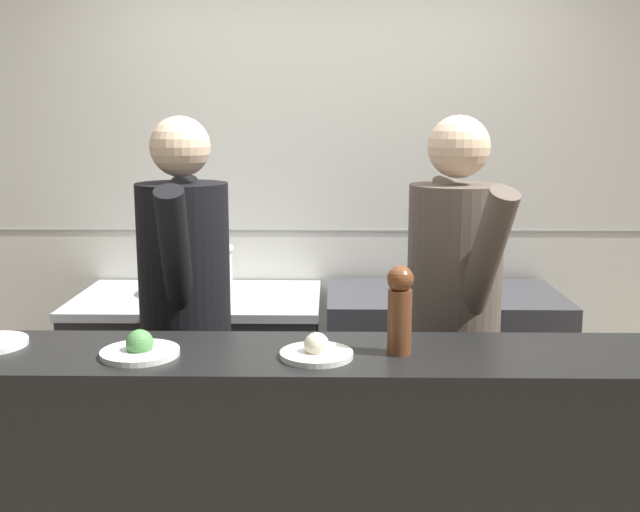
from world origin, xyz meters
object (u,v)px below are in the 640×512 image
stock_pot (200,270)px  chef_sous (453,321)px  pepper_mill (400,308)px  plated_dish_dessert (316,351)px  oven_range (200,382)px  plated_dish_appetiser (140,349)px  chef_head_cook (186,315)px

stock_pot → chef_sous: chef_sous is taller
stock_pot → chef_sous: bearing=-35.0°
pepper_mill → chef_sous: chef_sous is taller
stock_pot → chef_sous: 1.35m
plated_dish_dessert → pepper_mill: bearing=9.1°
stock_pot → pepper_mill: (0.85, -1.35, 0.16)m
oven_range → chef_sous: bearing=-34.0°
plated_dish_appetiser → plated_dish_dessert: plated_dish_appetiser is taller
pepper_mill → chef_head_cook: size_ratio=0.16×
pepper_mill → chef_sous: 0.66m
chef_head_cook → pepper_mill: bearing=-43.7°
chef_head_cook → chef_sous: bearing=-8.0°
oven_range → pepper_mill: size_ratio=4.31×
plated_dish_dessert → chef_head_cook: size_ratio=0.13×
plated_dish_appetiser → pepper_mill: size_ratio=0.87×
plated_dish_appetiser → pepper_mill: pepper_mill is taller
plated_dish_dessert → pepper_mill: size_ratio=0.81×
plated_dish_dessert → chef_head_cook: bearing=127.4°
plated_dish_dessert → chef_sous: chef_sous is taller
oven_range → plated_dish_dessert: 1.62m
plated_dish_dessert → chef_sous: 0.81m
oven_range → stock_pot: 0.57m
stock_pot → chef_head_cook: chef_head_cook is taller
chef_sous → pepper_mill: bearing=-132.9°
stock_pot → plated_dish_dessert: (0.60, -1.39, 0.04)m
plated_dish_appetiser → chef_head_cook: chef_head_cook is taller
plated_dish_appetiser → stock_pot: bearing=92.6°
pepper_mill → chef_head_cook: 1.04m
pepper_mill → chef_head_cook: chef_head_cook is taller
chef_sous → stock_pot: bearing=126.2°
plated_dish_appetiser → oven_range: bearing=93.0°
plated_dish_dessert → pepper_mill: pepper_mill is taller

